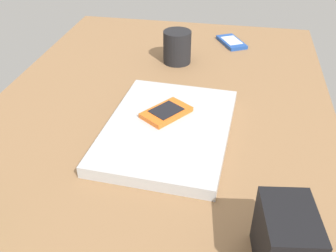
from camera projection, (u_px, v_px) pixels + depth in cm
name	position (u px, v px, depth cm)	size (l,w,h in cm)	color
desk_surface	(158.00, 117.00, 89.82)	(120.00, 80.00, 3.00)	olive
laptop_closed	(168.00, 129.00, 80.89)	(34.57, 24.99, 2.45)	#B7BABC
cell_phone_on_laptop	(166.00, 112.00, 83.00)	(12.00, 11.08, 1.16)	orange
cell_phone_on_desk	(232.00, 42.00, 121.51)	(12.51, 10.33, 1.18)	#1E479E
desk_organizer	(285.00, 241.00, 52.25)	(10.26, 7.09, 10.21)	black
pen_cup	(177.00, 47.00, 108.22)	(7.76, 7.76, 9.05)	black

